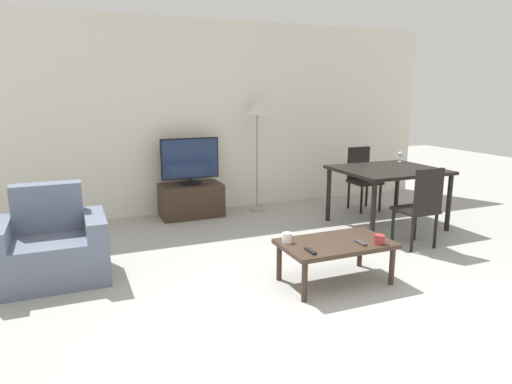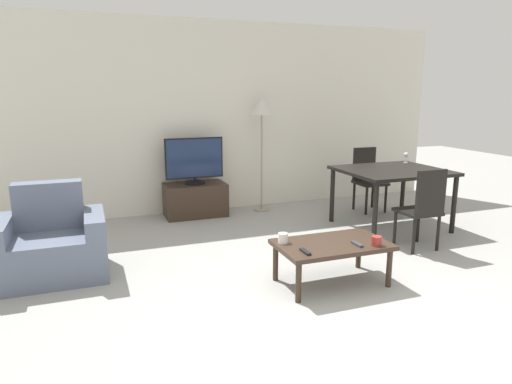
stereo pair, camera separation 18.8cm
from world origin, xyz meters
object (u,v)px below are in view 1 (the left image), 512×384
at_px(dining_chair_near, 421,204).
at_px(wine_glass_left, 400,155).
at_px(armchair, 51,248).
at_px(remote_primary, 360,243).
at_px(remote_secondary, 311,251).
at_px(tv_stand, 191,200).
at_px(tv, 190,161).
at_px(dining_table, 388,174).
at_px(cup_colored_far, 287,238).
at_px(dining_chair_far, 362,176).
at_px(coffee_table, 336,246).
at_px(floor_lamp, 257,112).
at_px(cup_white_near, 380,239).

xyz_separation_m(dining_chair_near, wine_glass_left, (0.72, 1.23, 0.36)).
xyz_separation_m(armchair, remote_primary, (2.57, -1.22, 0.10)).
bearing_deg(remote_secondary, tv_stand, 95.63).
relative_size(tv, dining_table, 0.64).
bearing_deg(tv_stand, armchair, -137.15).
bearing_deg(cup_colored_far, remote_secondary, -76.36).
xyz_separation_m(dining_chair_far, cup_colored_far, (-2.24, -2.02, -0.07)).
bearing_deg(remote_secondary, dining_table, 36.91).
bearing_deg(remote_primary, coffee_table, 141.50).
bearing_deg(dining_chair_far, coffee_table, -130.03).
xyz_separation_m(tv_stand, remote_secondary, (0.28, -2.87, 0.17)).
bearing_deg(cup_colored_far, dining_table, 29.86).
bearing_deg(remote_secondary, remote_primary, 1.98).
relative_size(tv_stand, remote_primary, 5.65).
relative_size(dining_chair_far, wine_glass_left, 6.28).
xyz_separation_m(dining_chair_far, floor_lamp, (-1.47, 0.52, 0.94)).
xyz_separation_m(dining_chair_far, remote_primary, (-1.65, -2.30, -0.10)).
height_order(dining_table, dining_chair_near, dining_chair_near).
xyz_separation_m(floor_lamp, cup_white_near, (-0.03, -2.89, -1.01)).
xyz_separation_m(remote_primary, wine_glass_left, (1.92, 1.82, 0.46)).
bearing_deg(dining_chair_far, floor_lamp, 160.55).
distance_m(dining_chair_far, remote_primary, 2.83).
bearing_deg(coffee_table, dining_chair_far, 49.97).
xyz_separation_m(dining_chair_near, cup_colored_far, (-1.80, -0.30, -0.07)).
bearing_deg(remote_primary, armchair, 154.58).
height_order(tv, remote_secondary, tv).
height_order(tv_stand, coffee_table, tv_stand).
bearing_deg(coffee_table, floor_lamp, 82.50).
relative_size(dining_table, dining_chair_near, 1.38).
bearing_deg(remote_secondary, dining_chair_far, 46.97).
distance_m(armchair, cup_colored_far, 2.19).
distance_m(armchair, remote_secondary, 2.40).
bearing_deg(cup_white_near, cup_colored_far, 154.79).
xyz_separation_m(dining_chair_near, cup_white_near, (-1.05, -0.65, -0.07)).
bearing_deg(armchair, remote_secondary, -31.14).
height_order(armchair, dining_chair_far, dining_chair_far).
distance_m(remote_secondary, cup_colored_far, 0.31).
relative_size(cup_white_near, wine_glass_left, 0.62).
xyz_separation_m(tv_stand, floor_lamp, (0.98, -0.04, 1.21)).
distance_m(remote_primary, remote_secondary, 0.52).
distance_m(dining_table, floor_lamp, 2.00).
bearing_deg(dining_chair_far, remote_secondary, -133.03).
bearing_deg(cup_colored_far, wine_glass_left, 31.36).
xyz_separation_m(tv_stand, dining_chair_far, (2.45, -0.56, 0.27)).
relative_size(dining_chair_near, cup_white_near, 10.19).
bearing_deg(cup_colored_far, tv, 94.67).
bearing_deg(tv_stand, remote_primary, -74.32).
xyz_separation_m(tv_stand, dining_table, (2.23, -1.41, 0.45)).
bearing_deg(floor_lamp, dining_chair_near, -65.42).
bearing_deg(dining_table, dining_chair_far, 75.56).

